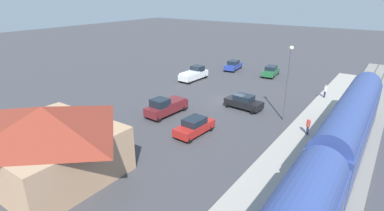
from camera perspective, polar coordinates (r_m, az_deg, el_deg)
The scene contains 14 objects.
ground_plane at distance 38.45m, azimuth 7.59°, elevation 0.48°, with size 200.00×200.00×0.00m, color #424247.
railway_track at distance 34.85m, azimuth 28.44°, elevation -3.97°, with size 4.80×70.00×0.30m.
platform at distance 35.32m, azimuth 22.10°, elevation -2.52°, with size 3.20×46.00×0.30m.
passenger_train at distance 19.92m, azimuth 23.54°, elevation -12.31°, with size 2.93×39.29×4.98m.
station_building at distance 24.98m, azimuth -25.77°, elevation -5.85°, with size 10.43×9.14×5.48m.
pedestrian_on_platform at distance 30.79m, azimuth 21.17°, elevation -3.47°, with size 0.36×0.36×1.71m.
pedestrian_waiting_far at distance 42.58m, azimuth 23.95°, elevation 2.66°, with size 0.36×0.36×1.71m.
pickup_maroon at distance 34.23m, azimuth -4.97°, elevation -0.15°, with size 2.31×5.52×2.14m.
sedan_black at distance 36.44m, azimuth 9.76°, elevation 0.68°, with size 4.64×2.56×1.74m.
sedan_red at distance 29.42m, azimuth 0.46°, elevation -3.96°, with size 2.13×4.61×1.74m.
pickup_white at distance 48.00m, azimuth 0.38°, elevation 6.02°, with size 2.20×5.48×2.14m.
sedan_blue at distance 55.02m, azimuth 7.83°, elevation 7.57°, with size 2.34×4.68×1.74m.
sedan_green at distance 52.06m, azimuth 14.72°, elevation 6.34°, with size 2.30×4.67×1.74m.
light_pole_near_platform at distance 32.88m, azimuth 17.81°, elevation 5.47°, with size 0.44×0.44×8.13m.
Camera 1 is at (-16.34, 32.24, 13.11)m, focal length 28.13 mm.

